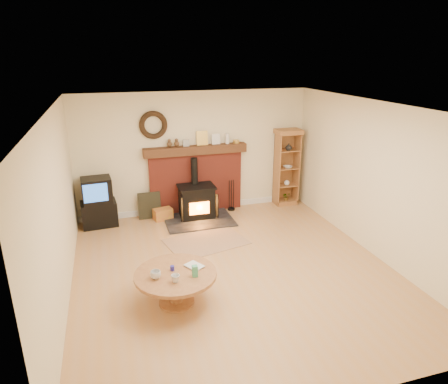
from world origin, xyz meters
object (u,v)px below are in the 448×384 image
object	(u,v)px
tv_unit	(98,203)
coffee_table	(176,279)
curio_cabinet	(286,167)
wood_stove	(197,203)

from	to	relation	value
tv_unit	coffee_table	xyz separation A→B (m)	(1.02, -3.10, -0.09)
tv_unit	curio_cabinet	xyz separation A→B (m)	(4.13, 0.08, 0.39)
curio_cabinet	coffee_table	size ratio (longest dim) A/B	1.53
tv_unit	coffee_table	world-z (taller)	tv_unit
tv_unit	curio_cabinet	world-z (taller)	curio_cabinet
wood_stove	coffee_table	bearing A→B (deg)	-108.36
wood_stove	coffee_table	distance (m)	3.06
wood_stove	curio_cabinet	distance (m)	2.23
wood_stove	curio_cabinet	size ratio (longest dim) A/B	0.81
tv_unit	wood_stove	bearing A→B (deg)	-5.66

